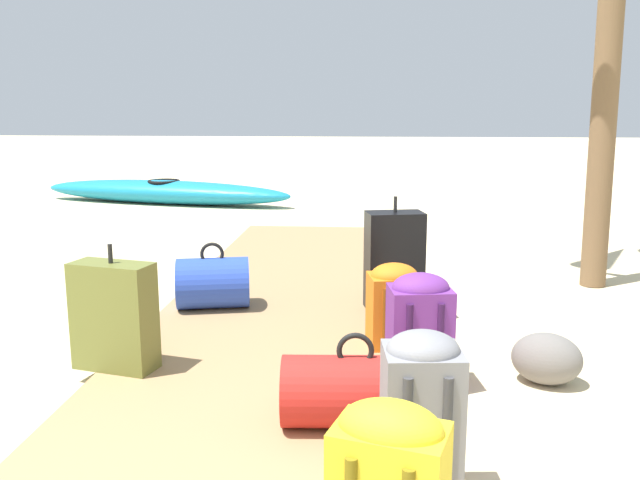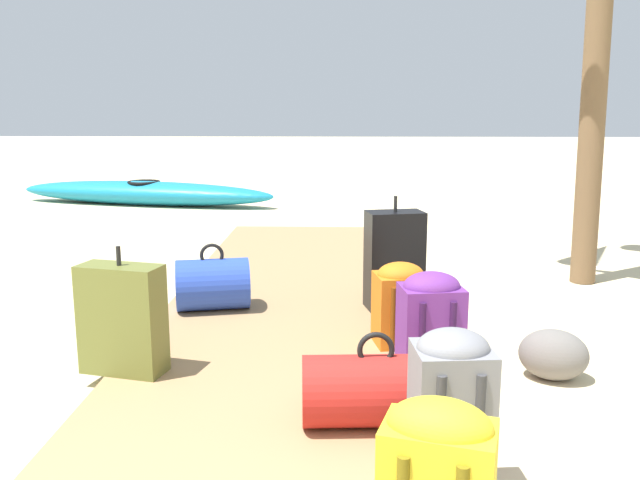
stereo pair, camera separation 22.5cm
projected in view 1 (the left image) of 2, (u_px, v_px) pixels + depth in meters
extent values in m
plane|color=beige|center=(270.00, 371.00, 3.78)|extent=(60.00, 60.00, 0.00)
cube|color=#9E7A51|center=(286.00, 325.00, 4.46)|extent=(1.78, 7.03, 0.08)
cube|color=olive|center=(114.00, 316.00, 3.58)|extent=(0.47, 0.29, 0.58)
cylinder|color=black|center=(110.00, 254.00, 3.51)|extent=(0.02, 0.02, 0.10)
cylinder|color=red|center=(355.00, 391.00, 2.95)|extent=(0.66, 0.36, 0.32)
torus|color=black|center=(355.00, 351.00, 2.91)|extent=(0.17, 0.03, 0.16)
cube|color=#6B2D84|center=(419.00, 332.00, 3.50)|extent=(0.35, 0.30, 0.47)
ellipsoid|color=#6B2D84|center=(421.00, 288.00, 3.45)|extent=(0.33, 0.28, 0.16)
cylinder|color=#351642|center=(409.00, 340.00, 3.37)|extent=(0.04, 0.04, 0.38)
cylinder|color=#351642|center=(440.00, 340.00, 3.38)|extent=(0.04, 0.04, 0.38)
ellipsoid|color=gold|center=(391.00, 428.00, 1.88)|extent=(0.35, 0.28, 0.16)
cube|color=orange|center=(394.00, 310.00, 3.94)|extent=(0.33, 0.30, 0.42)
ellipsoid|color=orange|center=(394.00, 275.00, 3.90)|extent=(0.31, 0.29, 0.14)
cylinder|color=#70380C|center=(386.00, 317.00, 3.81)|extent=(0.04, 0.04, 0.34)
cylinder|color=#70380C|center=(411.00, 316.00, 3.83)|extent=(0.04, 0.04, 0.34)
cube|color=black|center=(394.00, 261.00, 4.63)|extent=(0.42, 0.31, 0.68)
cylinder|color=black|center=(395.00, 204.00, 4.56)|extent=(0.02, 0.02, 0.11)
cube|color=slate|center=(421.00, 418.00, 2.47)|extent=(0.30, 0.27, 0.53)
ellipsoid|color=slate|center=(423.00, 350.00, 2.41)|extent=(0.29, 0.26, 0.14)
cylinder|color=#3A3A3D|center=(407.00, 434.00, 2.34)|extent=(0.04, 0.04, 0.42)
cylinder|color=#3A3A3D|center=(447.00, 434.00, 2.34)|extent=(0.04, 0.04, 0.42)
cylinder|color=#2847B7|center=(213.00, 283.00, 4.69)|extent=(0.56, 0.45, 0.35)
torus|color=black|center=(212.00, 254.00, 4.64)|extent=(0.17, 0.06, 0.16)
cylinder|color=brown|center=(606.00, 84.00, 5.35)|extent=(0.20, 0.33, 3.28)
ellipsoid|color=teal|center=(164.00, 192.00, 10.32)|extent=(4.17, 1.52, 0.36)
torus|color=black|center=(164.00, 182.00, 10.29)|extent=(0.58, 0.58, 0.05)
ellipsoid|color=slate|center=(547.00, 359.00, 3.60)|extent=(0.44, 0.38, 0.28)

